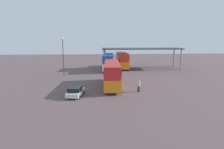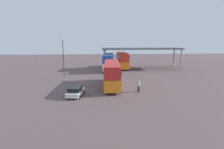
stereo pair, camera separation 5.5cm
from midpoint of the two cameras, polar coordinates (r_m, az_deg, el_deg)
The scene contains 8 objects.
ground_plane at distance 29.87m, azimuth 0.40°, elevation -4.66°, with size 140.00×140.00×0.00m, color #5E4A4B.
double_decker_main at distance 31.79m, azimuth 0.05°, elevation 0.37°, with size 3.15×11.13×4.00m.
parked_hatchback at distance 27.06m, azimuth -10.88°, elevation -5.01°, with size 2.35×4.04×1.35m.
double_decker_near_canopy at distance 48.74m, azimuth -1.06°, elevation 3.99°, with size 3.36×10.57×4.01m.
double_decker_mid_row at distance 52.25m, azimuth 3.12°, elevation 4.51°, with size 2.65×11.00×4.15m.
depot_canopy at distance 51.52m, azimuth 8.95°, elevation 7.45°, with size 21.06×5.96×5.44m.
lamppost_tall at distance 41.64m, azimuth -14.42°, elevation 6.46°, with size 0.44×0.44×8.09m.
pedestrian_waiting at distance 28.91m, azimuth 8.07°, elevation -3.42°, with size 0.38×0.38×1.81m.
Camera 2 is at (-2.23, -28.71, 7.92)m, focal length 30.46 mm.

